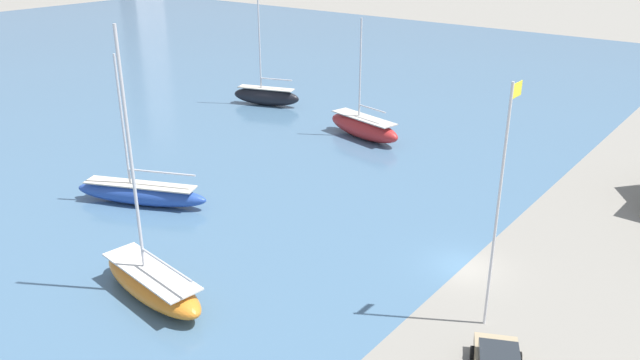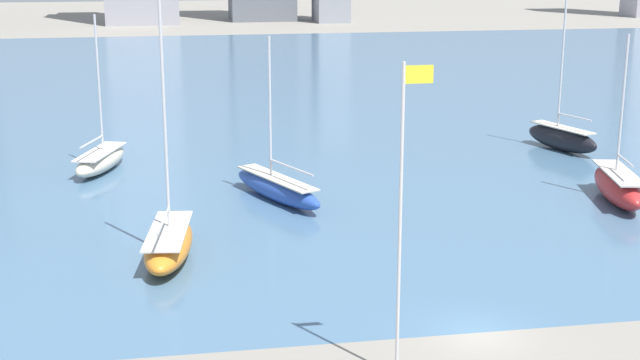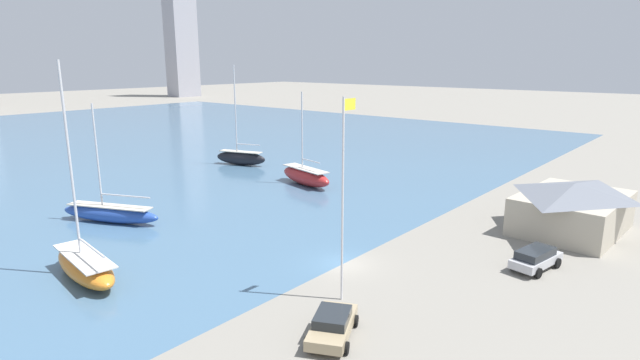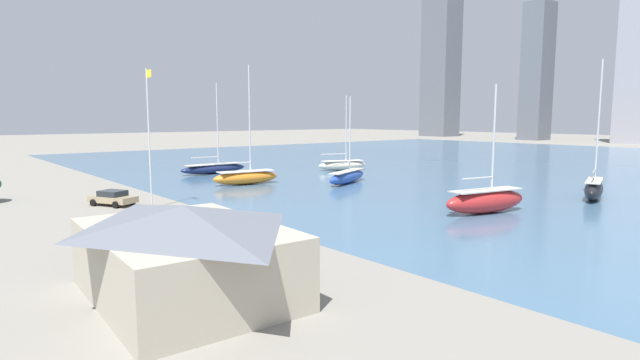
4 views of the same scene
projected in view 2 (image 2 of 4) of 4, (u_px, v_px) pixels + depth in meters
ground_plane at (477, 333)px, 41.05m from camera, size 500.00×500.00×0.00m
harbor_water at (282, 92)px, 107.70m from camera, size 180.00×140.00×0.00m
flag_pole at (402, 214)px, 35.17m from camera, size 1.24×0.14×13.06m
sailboat_black at (562, 137)px, 76.89m from camera, size 4.23×8.21×14.60m
sailboat_blue at (277, 187)px, 62.00m from camera, size 5.98×10.35×11.33m
sailboat_red at (618, 186)px, 61.53m from camera, size 4.19×9.34×11.52m
sailboat_orange at (169, 243)px, 50.37m from camera, size 3.63×9.14×15.19m
sailboat_cream at (101, 160)px, 70.00m from camera, size 4.72×8.76×12.14m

